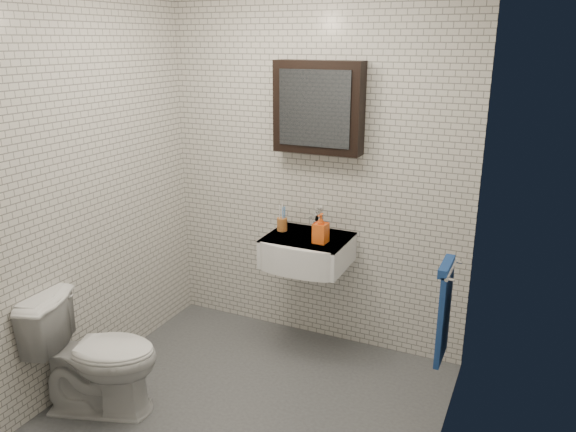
% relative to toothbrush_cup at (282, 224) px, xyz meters
% --- Properties ---
extents(ground, '(2.20, 2.00, 0.01)m').
position_rel_toothbrush_cup_xyz_m(ground, '(0.16, -0.82, -0.90)').
color(ground, '#47494E').
rests_on(ground, ground).
extents(room_shell, '(2.22, 2.02, 2.51)m').
position_rel_toothbrush_cup_xyz_m(room_shell, '(0.16, -0.82, 0.57)').
color(room_shell, silver).
rests_on(room_shell, ground).
extents(washbasin, '(0.55, 0.50, 0.20)m').
position_rel_toothbrush_cup_xyz_m(washbasin, '(0.21, -0.08, -0.14)').
color(washbasin, white).
rests_on(washbasin, room_shell).
extents(faucet, '(0.06, 0.20, 0.15)m').
position_rel_toothbrush_cup_xyz_m(faucet, '(0.21, 0.11, 0.02)').
color(faucet, silver).
rests_on(faucet, washbasin).
extents(mirror_cabinet, '(0.60, 0.15, 0.60)m').
position_rel_toothbrush_cup_xyz_m(mirror_cabinet, '(0.21, 0.11, 0.80)').
color(mirror_cabinet, black).
rests_on(mirror_cabinet, room_shell).
extents(towel_rail, '(0.09, 0.30, 0.58)m').
position_rel_toothbrush_cup_xyz_m(towel_rail, '(1.21, -0.47, -0.18)').
color(towel_rail, silver).
rests_on(towel_rail, room_shell).
extents(toothbrush_cup, '(0.09, 0.09, 0.20)m').
position_rel_toothbrush_cup_xyz_m(toothbrush_cup, '(0.00, 0.00, 0.00)').
color(toothbrush_cup, '#AA612A').
rests_on(toothbrush_cup, washbasin).
extents(soap_bottle, '(0.09, 0.10, 0.20)m').
position_rel_toothbrush_cup_xyz_m(soap_bottle, '(0.34, -0.12, 0.05)').
color(soap_bottle, orange).
rests_on(soap_bottle, washbasin).
extents(toilet, '(0.81, 0.62, 0.74)m').
position_rel_toothbrush_cup_xyz_m(toilet, '(-0.64, -1.20, -0.53)').
color(toilet, white).
rests_on(toilet, ground).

